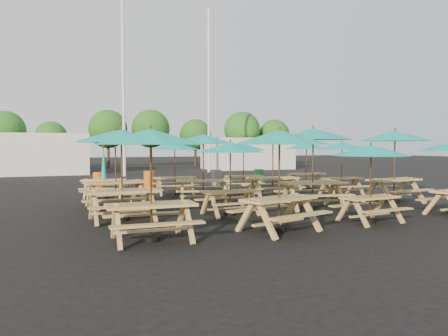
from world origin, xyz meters
name	(u,v)px	position (x,y,z in m)	size (l,w,h in m)	color
ground	(239,200)	(0.00, 0.00, 0.00)	(120.00, 120.00, 0.00)	black
picnic_unit_0	(151,142)	(-4.41, -5.58, 2.06)	(2.35, 2.35, 2.36)	tan
picnic_unit_1	(121,140)	(-4.61, -2.85, 2.13)	(2.49, 2.49, 2.43)	tan
picnic_unit_2	(115,140)	(-4.42, -0.18, 2.18)	(2.83, 2.83, 2.50)	tan
picnic_unit_3	(104,175)	(-4.51, 2.49, 0.86)	(1.94, 1.79, 2.10)	tan
picnic_unit_4	(279,142)	(-1.45, -5.66, 2.07)	(2.91, 2.91, 2.37)	tan
picnic_unit_5	(230,151)	(-1.59, -3.03, 1.85)	(2.27, 2.27, 2.11)	tan
picnic_unit_6	(203,142)	(-1.43, -0.17, 2.10)	(2.92, 2.92, 2.41)	tan
picnic_unit_7	(175,148)	(-1.71, 2.60, 1.87)	(2.23, 2.23, 2.14)	tan
picnic_unit_8	(371,154)	(1.32, -5.47, 1.77)	(2.19, 2.19, 2.03)	tan
picnic_unit_9	(313,138)	(1.30, -2.82, 2.23)	(2.85, 2.85, 2.55)	tan
picnic_unit_10	(273,142)	(1.35, -0.06, 2.10)	(2.46, 2.46, 2.41)	tan
picnic_unit_11	(244,149)	(1.32, 2.55, 1.83)	(2.58, 2.58, 2.10)	tan
picnic_unit_13	(395,139)	(4.67, -2.70, 2.20)	(2.77, 2.77, 2.52)	tan
picnic_unit_14	(342,149)	(4.35, -0.18, 1.87)	(2.20, 2.20, 2.14)	tan
picnic_unit_15	(307,148)	(4.51, 2.66, 1.87)	(2.17, 2.17, 2.14)	tan
waste_bin_0	(99,181)	(-4.42, 5.43, 0.40)	(0.50, 0.50, 0.80)	#E45D0D
waste_bin_1	(149,180)	(-2.15, 5.55, 0.40)	(0.50, 0.50, 0.80)	#E45D0D
waste_bin_2	(216,178)	(1.22, 5.63, 0.40)	(0.50, 0.50, 0.80)	gray
waste_bin_3	(259,177)	(3.37, 5.24, 0.40)	(0.50, 0.50, 0.80)	#198E3A
mast_0	(123,83)	(-2.00, 14.00, 6.00)	(0.20, 0.20, 12.00)	silver
mast_1	(209,91)	(4.50, 16.00, 6.00)	(0.20, 0.20, 12.00)	silver
event_tent_0	(26,154)	(-8.00, 18.00, 1.40)	(8.00, 4.00, 2.80)	silver
event_tent_1	(247,153)	(9.00, 19.00, 1.30)	(7.00, 4.00, 2.60)	silver
tree_1	(5,131)	(-9.74, 23.90, 3.15)	(3.11, 3.11, 4.72)	#382314
tree_2	(51,138)	(-6.39, 23.65, 2.62)	(2.59, 2.59, 3.93)	#382314
tree_3	(108,129)	(-1.75, 24.72, 3.41)	(3.36, 3.36, 5.09)	#382314
tree_4	(151,129)	(1.90, 24.26, 3.46)	(3.41, 3.41, 5.17)	#382314
tree_5	(195,135)	(6.22, 24.67, 2.97)	(2.94, 2.94, 4.45)	#382314
tree_6	(242,130)	(10.23, 22.90, 3.43)	(3.38, 3.38, 5.13)	#382314
tree_7	(274,135)	(13.63, 22.92, 2.99)	(2.95, 2.95, 4.48)	#382314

